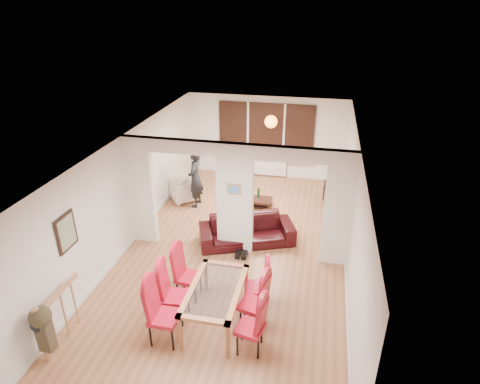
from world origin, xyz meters
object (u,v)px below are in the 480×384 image
(dining_chair_rb, at_px, (253,301))
(bottle, at_px, (259,192))
(dining_table, at_px, (216,305))
(armchair, at_px, (184,190))
(dining_chair_rc, at_px, (256,284))
(person, at_px, (195,178))
(dining_chair_lb, at_px, (174,293))
(coffee_table, at_px, (254,202))
(dining_chair_la, at_px, (164,313))
(bowl, at_px, (247,195))
(television, at_px, (326,198))
(dining_chair_lc, at_px, (188,274))
(dining_chair_ra, at_px, (250,325))
(sofa, at_px, (247,231))

(dining_chair_rb, height_order, bottle, dining_chair_rb)
(dining_table, relative_size, armchair, 2.28)
(dining_chair_rc, relative_size, person, 0.62)
(dining_chair_rb, bearing_deg, bottle, 112.35)
(dining_chair_lb, bearing_deg, coffee_table, 76.89)
(dining_chair_la, relative_size, bowl, 5.54)
(dining_table, xyz_separation_m, dining_chair_la, (-0.72, -0.59, 0.21))
(dining_chair_rb, relative_size, person, 0.66)
(dining_table, xyz_separation_m, bowl, (-0.35, 4.67, -0.12))
(dining_chair_rc, distance_m, person, 4.41)
(dining_chair_rb, height_order, television, dining_chair_rb)
(dining_chair_rb, height_order, coffee_table, dining_chair_rb)
(dining_chair_rc, bearing_deg, dining_table, -152.68)
(dining_chair_la, bearing_deg, dining_chair_rb, 24.74)
(dining_table, relative_size, bowl, 7.56)
(dining_chair_lc, distance_m, armchair, 4.21)
(dining_chair_ra, distance_m, television, 5.48)
(sofa, height_order, coffee_table, sofa)
(dining_chair_ra, bearing_deg, television, 89.74)
(dining_chair_lc, relative_size, dining_chair_rc, 1.05)
(television, bearing_deg, dining_chair_la, 138.34)
(dining_chair_lb, relative_size, sofa, 0.50)
(dining_chair_la, height_order, dining_chair_ra, dining_chair_la)
(dining_chair_ra, xyz_separation_m, sofa, (-0.67, 3.17, -0.20))
(armchair, xyz_separation_m, coffee_table, (2.04, 0.08, -0.21))
(coffee_table, bearing_deg, armchair, -177.65)
(dining_table, distance_m, person, 4.62)
(dining_table, bearing_deg, dining_chair_la, -140.37)
(sofa, relative_size, person, 1.33)
(sofa, bearing_deg, dining_chair_rc, -95.61)
(coffee_table, height_order, bottle, bottle)
(dining_chair_rc, bearing_deg, dining_chair_la, -153.15)
(dining_chair_lb, height_order, television, dining_chair_lb)
(dining_chair_rc, relative_size, bottle, 3.43)
(person, bearing_deg, armchair, -116.55)
(dining_chair_lc, bearing_deg, dining_chair_ra, -29.01)
(dining_chair_rc, distance_m, bowl, 4.25)
(dining_chair_rb, relative_size, television, 1.02)
(dining_table, height_order, dining_chair_lc, dining_chair_lc)
(dining_chair_lb, relative_size, bowl, 5.28)
(dining_chair_la, distance_m, dining_chair_lb, 0.54)
(dining_chair_lc, distance_m, dining_chair_ra, 1.74)
(dining_table, height_order, armchair, dining_table)
(dining_chair_lc, height_order, dining_chair_rc, dining_chair_lc)
(dining_chair_lb, height_order, armchair, dining_chair_lb)
(dining_chair_rb, xyz_separation_m, bowl, (-1.01, 4.62, -0.30))
(dining_table, xyz_separation_m, coffee_table, (-0.12, 4.56, -0.26))
(dining_chair_la, bearing_deg, person, 101.51)
(dining_chair_la, relative_size, sofa, 0.53)
(sofa, bearing_deg, person, 116.62)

